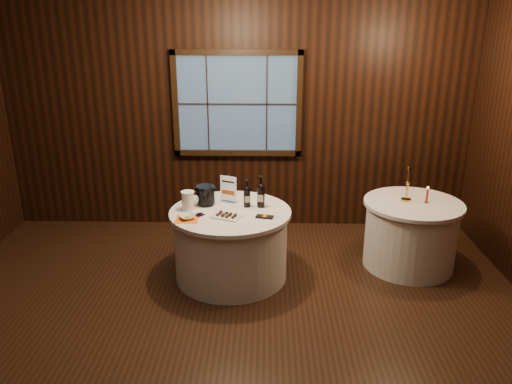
{
  "coord_description": "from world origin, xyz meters",
  "views": [
    {
      "loc": [
        0.38,
        -3.86,
        2.69
      ],
      "look_at": [
        0.27,
        0.9,
        1.02
      ],
      "focal_mm": 35.0,
      "sensor_mm": 36.0,
      "label": 1
    }
  ],
  "objects_px": {
    "side_table": "(410,234)",
    "cracker_bowl": "(187,217)",
    "ice_bucket": "(206,195)",
    "chocolate_plate": "(227,216)",
    "glass_pitcher": "(188,200)",
    "grape_bunch": "(200,215)",
    "chocolate_box": "(265,217)",
    "red_candle": "(427,197)",
    "port_bottle_left": "(247,195)",
    "brass_candlestick": "(407,188)",
    "sign_stand": "(229,193)",
    "port_bottle_right": "(261,194)",
    "main_table": "(231,244)"
  },
  "relations": [
    {
      "from": "sign_stand",
      "to": "ice_bucket",
      "type": "height_order",
      "value": "sign_stand"
    },
    {
      "from": "port_bottle_left",
      "to": "ice_bucket",
      "type": "height_order",
      "value": "port_bottle_left"
    },
    {
      "from": "ice_bucket",
      "to": "grape_bunch",
      "type": "distance_m",
      "value": 0.35
    },
    {
      "from": "main_table",
      "to": "red_candle",
      "type": "distance_m",
      "value": 2.19
    },
    {
      "from": "ice_bucket",
      "to": "brass_candlestick",
      "type": "xyz_separation_m",
      "value": [
        2.2,
        0.18,
        0.03
      ]
    },
    {
      "from": "chocolate_plate",
      "to": "red_candle",
      "type": "bearing_deg",
      "value": 11.97
    },
    {
      "from": "chocolate_box",
      "to": "red_candle",
      "type": "xyz_separation_m",
      "value": [
        1.76,
        0.45,
        0.07
      ]
    },
    {
      "from": "ice_bucket",
      "to": "chocolate_plate",
      "type": "distance_m",
      "value": 0.44
    },
    {
      "from": "side_table",
      "to": "brass_candlestick",
      "type": "distance_m",
      "value": 0.53
    },
    {
      "from": "brass_candlestick",
      "to": "red_candle",
      "type": "height_order",
      "value": "brass_candlestick"
    },
    {
      "from": "side_table",
      "to": "sign_stand",
      "type": "xyz_separation_m",
      "value": [
        -2.03,
        -0.05,
        0.49
      ]
    },
    {
      "from": "port_bottle_left",
      "to": "brass_candlestick",
      "type": "relative_size",
      "value": 0.75
    },
    {
      "from": "port_bottle_right",
      "to": "chocolate_box",
      "type": "xyz_separation_m",
      "value": [
        0.04,
        -0.3,
        -0.14
      ]
    },
    {
      "from": "side_table",
      "to": "glass_pitcher",
      "type": "height_order",
      "value": "glass_pitcher"
    },
    {
      "from": "glass_pitcher",
      "to": "cracker_bowl",
      "type": "distance_m",
      "value": 0.27
    },
    {
      "from": "grape_bunch",
      "to": "ice_bucket",
      "type": "bearing_deg",
      "value": 86.61
    },
    {
      "from": "port_bottle_right",
      "to": "grape_bunch",
      "type": "relative_size",
      "value": 2.31
    },
    {
      "from": "side_table",
      "to": "grape_bunch",
      "type": "height_order",
      "value": "grape_bunch"
    },
    {
      "from": "port_bottle_left",
      "to": "chocolate_plate",
      "type": "distance_m",
      "value": 0.38
    },
    {
      "from": "glass_pitcher",
      "to": "cracker_bowl",
      "type": "height_order",
      "value": "glass_pitcher"
    },
    {
      "from": "glass_pitcher",
      "to": "brass_candlestick",
      "type": "xyz_separation_m",
      "value": [
        2.37,
        0.32,
        0.04
      ]
    },
    {
      "from": "chocolate_plate",
      "to": "glass_pitcher",
      "type": "distance_m",
      "value": 0.48
    },
    {
      "from": "red_candle",
      "to": "grape_bunch",
      "type": "bearing_deg",
      "value": -169.65
    },
    {
      "from": "sign_stand",
      "to": "side_table",
      "type": "bearing_deg",
      "value": 25.54
    },
    {
      "from": "cracker_bowl",
      "to": "grape_bunch",
      "type": "bearing_deg",
      "value": 29.75
    },
    {
      "from": "ice_bucket",
      "to": "cracker_bowl",
      "type": "xyz_separation_m",
      "value": [
        -0.14,
        -0.41,
        -0.09
      ]
    },
    {
      "from": "glass_pitcher",
      "to": "ice_bucket",
      "type": "bearing_deg",
      "value": 17.78
    },
    {
      "from": "chocolate_plate",
      "to": "grape_bunch",
      "type": "height_order",
      "value": "chocolate_plate"
    },
    {
      "from": "ice_bucket",
      "to": "red_candle",
      "type": "bearing_deg",
      "value": 2.48
    },
    {
      "from": "side_table",
      "to": "grape_bunch",
      "type": "bearing_deg",
      "value": -168.39
    },
    {
      "from": "side_table",
      "to": "cracker_bowl",
      "type": "height_order",
      "value": "cracker_bowl"
    },
    {
      "from": "brass_candlestick",
      "to": "chocolate_plate",
      "type": "bearing_deg",
      "value": -164.75
    },
    {
      "from": "main_table",
      "to": "side_table",
      "type": "height_order",
      "value": "same"
    },
    {
      "from": "grape_bunch",
      "to": "cracker_bowl",
      "type": "bearing_deg",
      "value": -150.25
    },
    {
      "from": "main_table",
      "to": "red_candle",
      "type": "xyz_separation_m",
      "value": [
        2.13,
        0.27,
        0.46
      ]
    },
    {
      "from": "sign_stand",
      "to": "grape_bunch",
      "type": "xyz_separation_m",
      "value": [
        -0.27,
        -0.42,
        -0.09
      ]
    },
    {
      "from": "chocolate_plate",
      "to": "cracker_bowl",
      "type": "relative_size",
      "value": 2.16
    },
    {
      "from": "port_bottle_right",
      "to": "ice_bucket",
      "type": "height_order",
      "value": "port_bottle_right"
    },
    {
      "from": "side_table",
      "to": "port_bottle_right",
      "type": "relative_size",
      "value": 3.13
    },
    {
      "from": "port_bottle_left",
      "to": "port_bottle_right",
      "type": "distance_m",
      "value": 0.15
    },
    {
      "from": "ice_bucket",
      "to": "brass_candlestick",
      "type": "height_order",
      "value": "brass_candlestick"
    },
    {
      "from": "port_bottle_right",
      "to": "red_candle",
      "type": "xyz_separation_m",
      "value": [
        1.81,
        0.15,
        -0.07
      ]
    },
    {
      "from": "port_bottle_left",
      "to": "ice_bucket",
      "type": "xyz_separation_m",
      "value": [
        -0.45,
        0.05,
        -0.02
      ]
    },
    {
      "from": "port_bottle_right",
      "to": "sign_stand",
      "type": "bearing_deg",
      "value": 167.25
    },
    {
      "from": "ice_bucket",
      "to": "glass_pitcher",
      "type": "xyz_separation_m",
      "value": [
        -0.17,
        -0.14,
        -0.01
      ]
    },
    {
      "from": "port_bottle_right",
      "to": "main_table",
      "type": "bearing_deg",
      "value": -152.31
    },
    {
      "from": "cracker_bowl",
      "to": "port_bottle_right",
      "type": "bearing_deg",
      "value": 25.98
    },
    {
      "from": "red_candle",
      "to": "glass_pitcher",
      "type": "bearing_deg",
      "value": -174.46
    },
    {
      "from": "chocolate_box",
      "to": "grape_bunch",
      "type": "bearing_deg",
      "value": -167.99
    },
    {
      "from": "brass_candlestick",
      "to": "glass_pitcher",
      "type": "bearing_deg",
      "value": -172.19
    }
  ]
}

